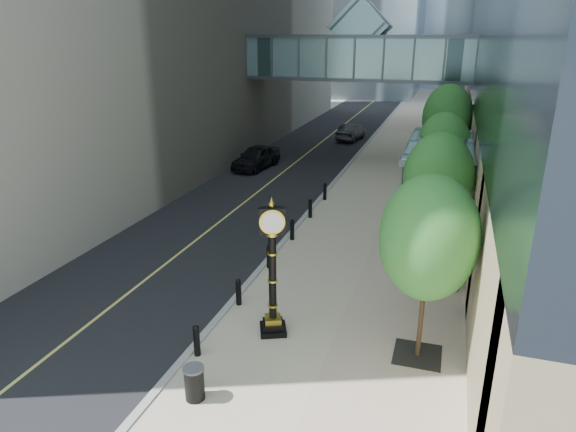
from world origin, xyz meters
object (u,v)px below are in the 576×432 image
at_px(car_far, 351,132).
at_px(car_near, 256,157).
at_px(street_clock, 273,278).
at_px(trash_bin, 194,384).
at_px(pedestrian, 454,270).

bearing_deg(car_far, car_near, 76.24).
height_order(street_clock, trash_bin, street_clock).
height_order(street_clock, car_far, street_clock).
bearing_deg(trash_bin, street_clock, 76.04).
bearing_deg(car_near, trash_bin, -64.92).
xyz_separation_m(street_clock, car_near, (-8.23, 19.94, -1.16)).
height_order(trash_bin, car_far, car_far).
bearing_deg(trash_bin, car_far, 94.52).
relative_size(street_clock, pedestrian, 2.54).
bearing_deg(street_clock, car_far, 73.62).
bearing_deg(street_clock, car_near, 89.41).
distance_m(car_near, car_far, 13.04).
bearing_deg(car_near, pedestrian, -40.27).
height_order(pedestrian, car_far, pedestrian).
bearing_deg(trash_bin, car_near, 107.23).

